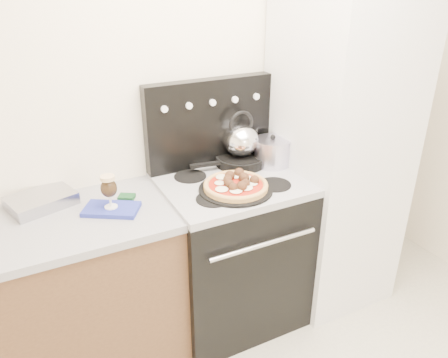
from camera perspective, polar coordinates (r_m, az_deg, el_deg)
room_shell at (r=1.54m, az=13.85°, el=-2.43°), size 3.52×3.01×2.52m
base_cabinet at (r=2.45m, az=-23.90°, el=-15.59°), size 1.45×0.60×0.86m
countertop at (r=2.20m, az=-25.96°, el=-6.58°), size 1.48×0.63×0.04m
stove_body at (r=2.62m, az=0.90°, el=-9.72°), size 0.76×0.65×0.88m
cooktop at (r=2.39m, az=0.97°, el=-0.66°), size 0.76×0.65×0.04m
backguard at (r=2.51m, az=-1.93°, el=7.35°), size 0.76×0.08×0.50m
fridge at (r=2.72m, az=14.41°, el=3.04°), size 0.64×0.68×1.90m
foil_sheet at (r=2.34m, az=-22.78°, el=-2.59°), size 0.35×0.30×0.06m
oven_mitt at (r=2.19m, az=-14.49°, el=-3.84°), size 0.30×0.26×0.02m
beer_glass at (r=2.14m, az=-14.76°, el=-1.59°), size 0.10×0.10×0.17m
pizza_pan at (r=2.27m, az=1.54°, el=-1.36°), size 0.48×0.48×0.01m
pizza at (r=2.26m, az=1.55°, el=-0.68°), size 0.40×0.40×0.05m
skillet at (r=2.58m, az=2.18°, el=2.50°), size 0.33×0.33×0.05m
tea_kettle at (r=2.53m, az=2.23°, el=5.43°), size 0.25×0.25×0.23m
stock_pot at (r=2.56m, az=6.29°, el=3.42°), size 0.26×0.26×0.15m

